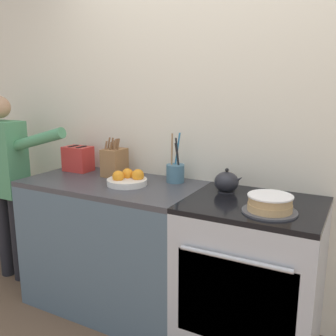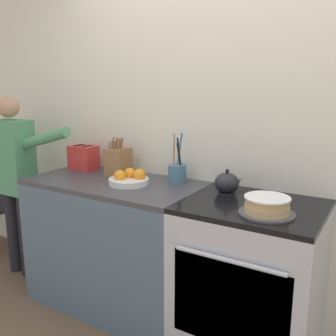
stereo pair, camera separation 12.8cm
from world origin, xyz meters
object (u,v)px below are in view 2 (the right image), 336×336
at_px(fruit_bowl, 129,179).
at_px(knife_block, 118,161).
at_px(stove_range, 249,280).
at_px(utensil_crock, 177,172).
at_px(tea_kettle, 227,183).
at_px(layer_cake, 267,206).
at_px(toaster, 84,158).
at_px(person_baker, 15,172).

bearing_deg(fruit_bowl, knife_block, 143.94).
height_order(stove_range, utensil_crock, utensil_crock).
distance_m(stove_range, tea_kettle, 0.58).
xyz_separation_m(utensil_crock, fruit_bowl, (-0.25, -0.21, -0.04)).
xyz_separation_m(layer_cake, knife_block, (-1.19, 0.28, 0.06)).
relative_size(stove_range, knife_block, 3.32).
bearing_deg(tea_kettle, stove_range, -31.92).
relative_size(toaster, person_baker, 0.15).
distance_m(tea_kettle, fruit_bowl, 0.66).
height_order(fruit_bowl, toaster, toaster).
bearing_deg(person_baker, toaster, 23.13).
distance_m(layer_cake, tea_kettle, 0.41).
bearing_deg(fruit_bowl, toaster, 163.81).
bearing_deg(toaster, person_baker, -158.09).
height_order(tea_kettle, toaster, toaster).
height_order(utensil_crock, fruit_bowl, utensil_crock).
bearing_deg(person_baker, layer_cake, -0.33).
relative_size(utensil_crock, toaster, 1.51).
bearing_deg(tea_kettle, person_baker, -173.52).
xyz_separation_m(stove_range, layer_cake, (0.11, -0.12, 0.51)).
distance_m(stove_range, knife_block, 1.22).
height_order(stove_range, tea_kettle, tea_kettle).
height_order(tea_kettle, knife_block, knife_block).
bearing_deg(stove_range, tea_kettle, 148.08).
distance_m(knife_block, utensil_crock, 0.47).
xyz_separation_m(fruit_bowl, toaster, (-0.57, 0.16, 0.06)).
height_order(fruit_bowl, person_baker, person_baker).
distance_m(tea_kettle, toaster, 1.21).
bearing_deg(layer_cake, knife_block, 166.94).
bearing_deg(knife_block, stove_range, -7.99).
distance_m(utensil_crock, person_baker, 1.40).
bearing_deg(person_baker, knife_block, 14.92).
relative_size(utensil_crock, fruit_bowl, 1.26).
xyz_separation_m(knife_block, utensil_crock, (0.47, 0.05, -0.03)).
bearing_deg(stove_range, knife_block, 172.01).
height_order(layer_cake, knife_block, knife_block).
bearing_deg(knife_block, utensil_crock, 6.05).
distance_m(utensil_crock, toaster, 0.82).
bearing_deg(tea_kettle, fruit_bowl, -167.45).
distance_m(stove_range, utensil_crock, 0.83).
height_order(toaster, person_baker, person_baker).
bearing_deg(utensil_crock, stove_range, -18.41).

